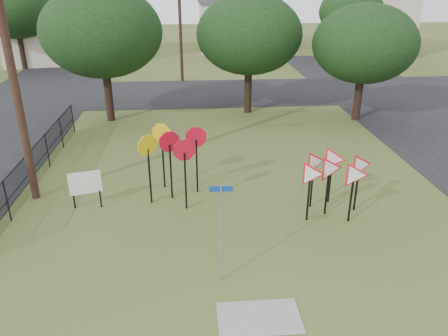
# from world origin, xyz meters

# --- Properties ---
(ground) EXTENTS (140.00, 140.00, 0.00)m
(ground) POSITION_xyz_m (0.00, 0.00, 0.00)
(ground) COLOR #3E4F1D
(street_far) EXTENTS (60.00, 8.00, 0.02)m
(street_far) POSITION_xyz_m (0.00, 20.00, 0.01)
(street_far) COLOR black
(street_far) RESTS_ON ground
(curb_pad) EXTENTS (2.00, 1.20, 0.02)m
(curb_pad) POSITION_xyz_m (0.00, -2.40, 0.01)
(curb_pad) COLOR gray
(curb_pad) RESTS_ON ground
(street_name_sign) EXTENTS (0.58, 0.06, 2.82)m
(street_name_sign) POSITION_xyz_m (-0.80, -0.88, 1.63)
(street_name_sign) COLOR #96989E
(street_name_sign) RESTS_ON ground
(stop_sign_cluster) EXTENTS (2.41, 2.04, 2.61)m
(stop_sign_cluster) POSITION_xyz_m (-2.17, 4.10, 1.93)
(stop_sign_cluster) COLOR black
(stop_sign_cluster) RESTS_ON ground
(yield_sign_cluster) EXTENTS (2.77, 1.62, 2.18)m
(yield_sign_cluster) POSITION_xyz_m (3.21, 2.54, 1.61)
(yield_sign_cluster) COLOR black
(yield_sign_cluster) RESTS_ON ground
(info_board) EXTENTS (1.07, 0.32, 1.38)m
(info_board) POSITION_xyz_m (-5.21, 3.55, 0.92)
(info_board) COLOR black
(info_board) RESTS_ON ground
(utility_pole_main) EXTENTS (3.55, 0.33, 10.00)m
(utility_pole_main) POSITION_xyz_m (-7.24, 4.50, 5.21)
(utility_pole_main) COLOR #39221A
(utility_pole_main) RESTS_ON ground
(far_pole_a) EXTENTS (1.40, 0.24, 9.00)m
(far_pole_a) POSITION_xyz_m (-2.00, 24.00, 4.60)
(far_pole_a) COLOR #39221A
(far_pole_a) RESTS_ON ground
(far_pole_b) EXTENTS (1.40, 0.24, 8.50)m
(far_pole_b) POSITION_xyz_m (6.00, 28.00, 4.35)
(far_pole_b) COLOR #39221A
(far_pole_b) RESTS_ON ground
(far_pole_c) EXTENTS (1.40, 0.24, 9.00)m
(far_pole_c) POSITION_xyz_m (-10.00, 30.00, 4.60)
(far_pole_c) COLOR #39221A
(far_pole_c) RESTS_ON ground
(fence_run) EXTENTS (0.05, 11.55, 1.50)m
(fence_run) POSITION_xyz_m (-7.60, 6.25, 0.78)
(fence_run) COLOR black
(fence_run) RESTS_ON ground
(house_left) EXTENTS (10.58, 8.88, 7.20)m
(house_left) POSITION_xyz_m (-14.00, 34.00, 3.65)
(house_left) COLOR beige
(house_left) RESTS_ON ground
(house_mid) EXTENTS (8.40, 8.40, 6.20)m
(house_mid) POSITION_xyz_m (4.00, 40.00, 3.15)
(house_mid) COLOR beige
(house_mid) RESTS_ON ground
(house_right) EXTENTS (8.30, 8.30, 7.20)m
(house_right) POSITION_xyz_m (18.00, 36.00, 3.65)
(house_right) COLOR beige
(house_right) RESTS_ON ground
(tree_near_left) EXTENTS (6.40, 6.40, 7.27)m
(tree_near_left) POSITION_xyz_m (-6.00, 14.00, 4.86)
(tree_near_left) COLOR black
(tree_near_left) RESTS_ON ground
(tree_near_mid) EXTENTS (6.00, 6.00, 6.80)m
(tree_near_mid) POSITION_xyz_m (2.00, 15.00, 4.54)
(tree_near_mid) COLOR black
(tree_near_mid) RESTS_ON ground
(tree_near_right) EXTENTS (5.60, 5.60, 6.33)m
(tree_near_right) POSITION_xyz_m (8.00, 13.00, 4.22)
(tree_near_right) COLOR black
(tree_near_right) RESTS_ON ground
(tree_far_left) EXTENTS (6.80, 6.80, 7.73)m
(tree_far_left) POSITION_xyz_m (-16.00, 30.00, 5.17)
(tree_far_left) COLOR black
(tree_far_left) RESTS_ON ground
(tree_far_right) EXTENTS (6.00, 6.00, 6.80)m
(tree_far_right) POSITION_xyz_m (14.00, 32.00, 4.54)
(tree_far_right) COLOR black
(tree_far_right) RESTS_ON ground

